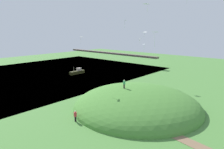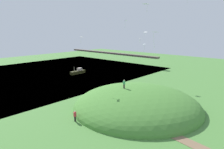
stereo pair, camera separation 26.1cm
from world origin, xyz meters
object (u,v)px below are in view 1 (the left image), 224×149
(kite_0, at_px, (125,21))
(kite_1, at_px, (145,32))
(kite_9, at_px, (155,34))
(kite_8, at_px, (146,4))
(person_watching_kites, at_px, (75,115))
(person_with_child, at_px, (124,83))
(kite_5, at_px, (140,39))
(boat_on_lake, at_px, (77,72))
(kite_7, at_px, (81,37))
(kite_4, at_px, (144,45))

(kite_0, distance_m, kite_1, 6.54)
(kite_1, relative_size, kite_9, 0.60)
(kite_8, bearing_deg, person_watching_kites, -142.66)
(person_with_child, bearing_deg, kite_5, -125.22)
(boat_on_lake, bearing_deg, kite_0, -90.25)
(kite_5, relative_size, kite_7, 1.00)
(boat_on_lake, bearing_deg, person_with_child, -114.66)
(boat_on_lake, xyz_separation_m, kite_0, (19.40, 0.22, 15.48))
(kite_1, bearing_deg, kite_5, -72.86)
(person_watching_kites, xyz_separation_m, kite_1, (-5.91, 28.53, 12.33))
(kite_1, distance_m, kite_5, 4.50)
(kite_1, xyz_separation_m, kite_7, (-1.01, -21.00, -0.80))
(person_with_child, relative_size, kite_4, 0.75)
(kite_4, xyz_separation_m, kite_5, (-3.14, 3.22, 1.25))
(kite_8, bearing_deg, kite_4, 123.17)
(kite_4, xyz_separation_m, kite_9, (11.29, -14.93, 2.90))
(person_watching_kites, distance_m, kite_4, 23.36)
(person_watching_kites, bearing_deg, kite_4, 175.48)
(boat_on_lake, xyz_separation_m, kite_4, (26.17, -1.58, 10.00))
(kite_0, height_order, kite_4, kite_0)
(person_watching_kites, xyz_separation_m, kite_8, (8.26, 6.30, 16.28))
(kite_8, bearing_deg, kite_1, 122.52)
(person_with_child, height_order, kite_8, kite_8)
(kite_0, xyz_separation_m, kite_9, (18.06, -16.73, -2.58))
(person_with_child, height_order, kite_4, kite_4)
(person_watching_kites, relative_size, kite_4, 0.82)
(kite_0, distance_m, kite_9, 24.75)
(kite_7, height_order, kite_8, kite_8)
(boat_on_lake, relative_size, kite_5, 4.79)
(boat_on_lake, height_order, kite_5, kite_5)
(kite_4, relative_size, kite_8, 2.00)
(person_watching_kites, relative_size, kite_5, 1.54)
(kite_1, bearing_deg, kite_0, -113.61)
(kite_4, relative_size, kite_5, 1.87)
(boat_on_lake, relative_size, kite_0, 2.77)
(person_with_child, xyz_separation_m, kite_5, (-6.56, 14.67, 7.26))
(person_watching_kites, xyz_separation_m, kite_5, (-4.66, 24.49, 10.78))
(person_with_child, bearing_deg, kite_7, -44.74)
(person_watching_kites, bearing_deg, boat_on_lake, -138.14)
(kite_5, bearing_deg, kite_1, 107.14)
(person_with_child, distance_m, kite_1, 22.10)
(person_with_child, distance_m, person_watching_kites, 10.60)
(person_watching_kites, distance_m, kite_0, 28.75)
(kite_5, relative_size, kite_8, 1.07)
(kite_5, distance_m, kite_8, 22.98)
(person_watching_kites, distance_m, kite_5, 27.16)
(kite_0, height_order, kite_5, kite_0)
(kite_1, relative_size, kite_4, 0.62)
(boat_on_lake, bearing_deg, kite_1, -76.28)
(boat_on_lake, xyz_separation_m, person_with_child, (29.59, -13.03, 3.99))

